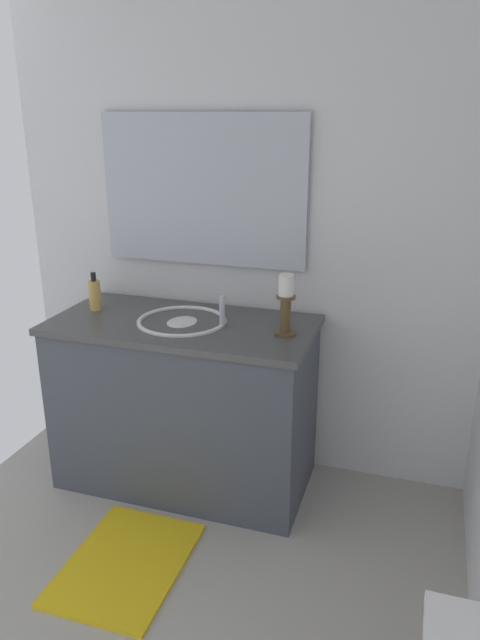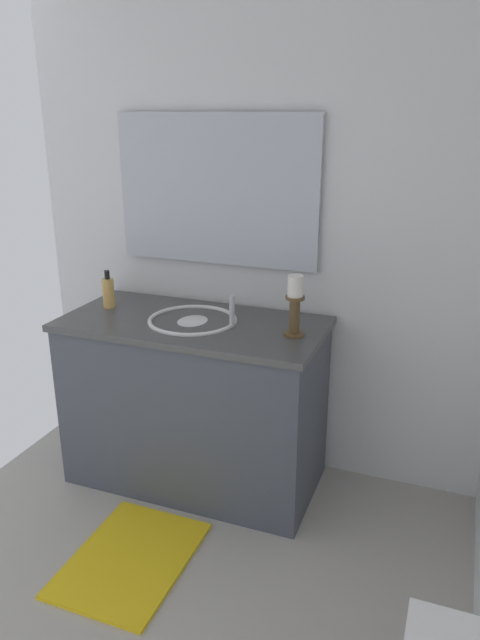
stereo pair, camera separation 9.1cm
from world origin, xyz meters
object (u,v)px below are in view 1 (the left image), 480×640
soap_bottle (95,294)px  bath_mat (126,563)px  sink_basin (182,330)px  mirror (202,191)px  vanity_cabinet (185,403)px  candle_holder_tall (286,303)px

soap_bottle → bath_mat: soap_bottle is taller
sink_basin → mirror: size_ratio=0.41×
vanity_cabinet → sink_basin: (-0.00, 0.00, 0.36)m
soap_bottle → candle_holder_tall: bearing=87.0°
mirror → candle_holder_tall: mirror is taller
sink_basin → candle_holder_tall: bearing=88.4°
candle_holder_tall → soap_bottle: bearing=-93.0°
sink_basin → soap_bottle: 0.47m
sink_basin → mirror: mirror is taller
candle_holder_tall → mirror: bearing=-121.8°
vanity_cabinet → mirror: size_ratio=1.21×
sink_basin → mirror: (-0.28, -0.00, 0.58)m
mirror → soap_bottle: 0.69m
sink_basin → soap_bottle: (-0.03, -0.45, 0.11)m
sink_basin → soap_bottle: bearing=-94.4°
mirror → vanity_cabinet: bearing=-0.0°
mirror → bath_mat: size_ratio=1.63×
vanity_cabinet → soap_bottle: 0.66m
soap_bottle → sink_basin: bearing=85.6°
mirror → soap_bottle: mirror is taller
vanity_cabinet → sink_basin: bearing=90.0°
vanity_cabinet → candle_holder_tall: (0.01, 0.47, 0.54)m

